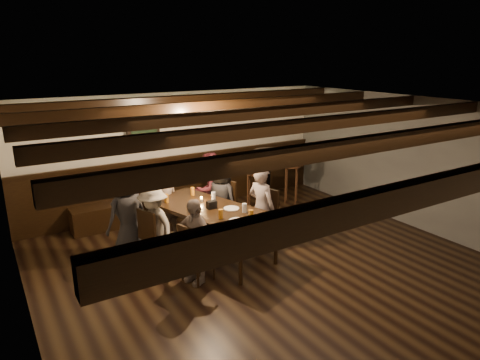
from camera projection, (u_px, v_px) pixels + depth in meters
room at (196, 174)px, 7.57m from camera, size 7.00×7.00×7.00m
dining_table at (210, 212)px, 6.71m from camera, size 1.55×2.31×0.80m
chair_left_near at (157, 245)px, 6.60m from camera, size 0.50×0.50×0.88m
chair_left_far at (197, 263)px, 6.04m from camera, size 0.49×0.49×0.86m
chair_right_near at (220, 218)px, 7.64m from camera, size 0.55×0.55×0.96m
chair_right_far at (260, 230)px, 7.08m from camera, size 0.57×0.57×0.99m
person_bench_left at (127, 215)px, 6.63m from camera, size 0.79×0.64×1.42m
person_bench_centre at (166, 202)px, 7.39m from camera, size 0.55×0.44×1.32m
person_bench_right at (209, 189)px, 7.94m from camera, size 0.80×0.70×1.39m
person_left_near at (154, 225)px, 6.48m from camera, size 0.67×0.89×1.22m
person_left_far at (195, 241)px, 5.92m from camera, size 0.50×0.78×1.23m
person_right_near at (221, 199)px, 7.56m from camera, size 0.58×0.73×1.29m
person_right_far at (261, 208)px, 6.99m from camera, size 0.47×0.58×1.39m
pint_a at (166, 198)px, 6.91m from camera, size 0.07×0.07×0.14m
pint_b at (192, 191)px, 7.26m from camera, size 0.07×0.07×0.14m
pint_c at (191, 207)px, 6.52m from camera, size 0.07×0.07×0.14m
pint_d at (214, 196)px, 7.02m from camera, size 0.07×0.07×0.14m
pint_e at (221, 214)px, 6.23m from camera, size 0.07×0.07×0.14m
pint_f at (244, 208)px, 6.47m from camera, size 0.07×0.07×0.14m
pint_g at (251, 215)px, 6.21m from camera, size 0.07×0.07×0.14m
plate_near at (237, 221)px, 6.14m from camera, size 0.24×0.24×0.01m
plate_far at (231, 208)px, 6.63m from camera, size 0.24×0.24×0.01m
condiment_caddy at (212, 205)px, 6.65m from camera, size 0.15×0.10×0.12m
candle at (201, 200)px, 6.96m from camera, size 0.05×0.05×0.05m
high_top_table at (269, 169)px, 9.02m from camera, size 0.67×0.67×1.18m
bar_stool_left at (254, 190)px, 8.69m from camera, size 0.40×0.42×1.20m
bar_stool_right at (291, 182)px, 9.24m from camera, size 0.39×0.41×1.20m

